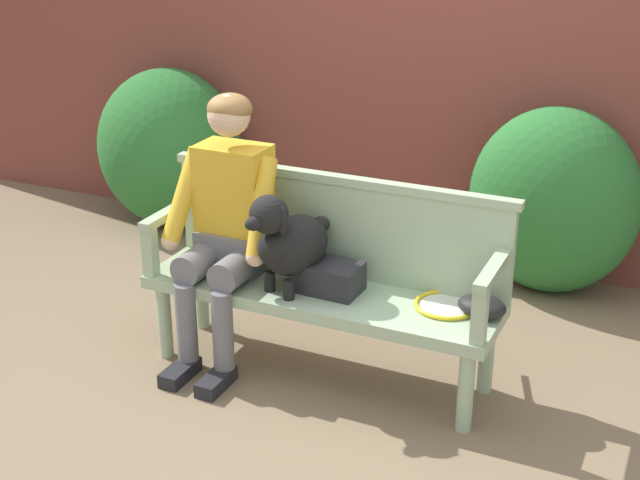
% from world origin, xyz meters
% --- Properties ---
extents(ground_plane, '(40.00, 40.00, 0.00)m').
position_xyz_m(ground_plane, '(0.00, 0.00, 0.00)').
color(ground_plane, '#7A664C').
extents(brick_garden_fence, '(8.00, 0.30, 2.27)m').
position_xyz_m(brick_garden_fence, '(0.00, 1.78, 1.13)').
color(brick_garden_fence, brown).
rests_on(brick_garden_fence, ground).
extents(hedge_bush_far_left, '(0.96, 0.64, 1.08)m').
position_xyz_m(hedge_bush_far_left, '(0.80, 1.41, 0.54)').
color(hedge_bush_far_left, '#286B2D').
rests_on(hedge_bush_far_left, ground).
extents(hedge_bush_mid_right, '(1.00, 0.87, 1.07)m').
position_xyz_m(hedge_bush_mid_right, '(-1.75, 1.40, 0.54)').
color(hedge_bush_mid_right, '#286B2D').
rests_on(hedge_bush_mid_right, ground).
extents(garden_bench, '(1.70, 0.47, 0.45)m').
position_xyz_m(garden_bench, '(0.00, 0.00, 0.39)').
color(garden_bench, '#9EB793').
rests_on(garden_bench, ground).
extents(bench_backrest, '(1.74, 0.06, 0.50)m').
position_xyz_m(bench_backrest, '(0.00, 0.20, 0.70)').
color(bench_backrest, '#9EB793').
rests_on(bench_backrest, garden_bench).
extents(bench_armrest_left_end, '(0.06, 0.47, 0.28)m').
position_xyz_m(bench_armrest_left_end, '(-0.81, -0.08, 0.65)').
color(bench_armrest_left_end, '#9EB793').
rests_on(bench_armrest_left_end, garden_bench).
extents(bench_armrest_right_end, '(0.06, 0.47, 0.28)m').
position_xyz_m(bench_armrest_right_end, '(0.81, -0.08, 0.65)').
color(bench_armrest_right_end, '#9EB793').
rests_on(bench_armrest_right_end, garden_bench).
extents(person_seated, '(0.56, 0.63, 1.32)m').
position_xyz_m(person_seated, '(-0.48, -0.01, 0.72)').
color(person_seated, black).
rests_on(person_seated, ground).
extents(dog_on_bench, '(0.34, 0.49, 0.50)m').
position_xyz_m(dog_on_bench, '(-0.13, -0.07, 0.70)').
color(dog_on_bench, black).
rests_on(dog_on_bench, garden_bench).
extents(tennis_racket, '(0.37, 0.58, 0.03)m').
position_xyz_m(tennis_racket, '(0.58, 0.10, 0.46)').
color(tennis_racket, yellow).
rests_on(tennis_racket, garden_bench).
extents(baseball_glove, '(0.25, 0.21, 0.09)m').
position_xyz_m(baseball_glove, '(0.76, 0.06, 0.49)').
color(baseball_glove, black).
rests_on(baseball_glove, garden_bench).
extents(sports_bag, '(0.29, 0.21, 0.14)m').
position_xyz_m(sports_bag, '(0.05, 0.01, 0.52)').
color(sports_bag, '#232328').
rests_on(sports_bag, garden_bench).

